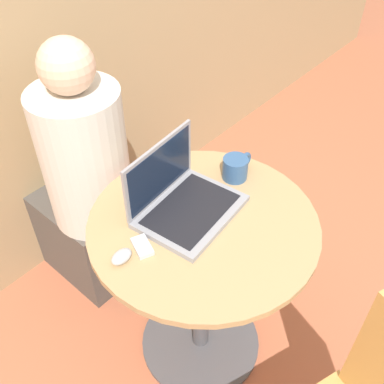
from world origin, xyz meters
name	(u,v)px	position (x,y,z in m)	size (l,w,h in m)	color
ground_plane	(200,342)	(0.00, 0.00, 0.00)	(12.00, 12.00, 0.00)	#B26042
round_table	(202,266)	(0.00, 0.00, 0.54)	(0.77, 0.77, 0.78)	#4C4C51
laptop	(182,199)	(0.00, 0.09, 0.82)	(0.37, 0.29, 0.23)	gray
cell_phone	(142,246)	(-0.21, 0.07, 0.78)	(0.08, 0.10, 0.02)	silver
computer_mouse	(122,257)	(-0.29, 0.08, 0.79)	(0.07, 0.05, 0.04)	#B2B2B7
coffee_cup	(236,168)	(0.25, 0.06, 0.82)	(0.14, 0.09, 0.08)	#335684
person_seated	(85,194)	(-0.02, 0.65, 0.52)	(0.35, 0.54, 1.24)	#4C4742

